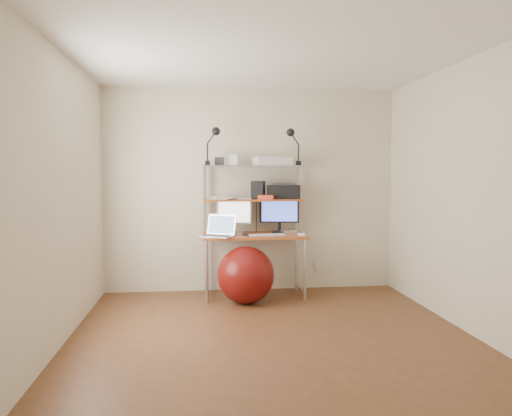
{
  "coord_description": "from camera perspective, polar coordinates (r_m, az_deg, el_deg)",
  "views": [
    {
      "loc": [
        -0.63,
        -4.36,
        1.46
      ],
      "look_at": [
        -0.01,
        1.15,
        1.07
      ],
      "focal_mm": 35.0,
      "sensor_mm": 36.0,
      "label": 1
    }
  ],
  "objects": [
    {
      "name": "scanner",
      "position": [
        5.97,
        1.85,
        5.4
      ],
      "size": [
        0.47,
        0.34,
        0.11
      ],
      "rotation": [
        0.0,
        0.0,
        0.14
      ],
      "color": "silver",
      "rests_on": "top_shelf"
    },
    {
      "name": "computer_desk",
      "position": [
        5.92,
        -0.3,
        -0.88
      ],
      "size": [
        1.2,
        0.6,
        1.57
      ],
      "color": "#AB5621",
      "rests_on": "ground"
    },
    {
      "name": "nas_cube",
      "position": [
        5.98,
        0.24,
        2.08
      ],
      "size": [
        0.19,
        0.19,
        0.22
      ],
      "primitive_type": "cube",
      "rotation": [
        0.0,
        0.0,
        -0.33
      ],
      "color": "black",
      "rests_on": "mid_shelf"
    },
    {
      "name": "paper_stack",
      "position": [
        5.95,
        -3.84,
        1.16
      ],
      "size": [
        0.39,
        0.41,
        0.03
      ],
      "color": "white",
      "rests_on": "mid_shelf"
    },
    {
      "name": "monitor_silver",
      "position": [
        5.92,
        -2.52,
        -0.6
      ],
      "size": [
        0.41,
        0.18,
        0.46
      ],
      "rotation": [
        0.0,
        0.0,
        -0.21
      ],
      "color": "#B5B5BA",
      "rests_on": "desktop"
    },
    {
      "name": "laptop",
      "position": [
        5.7,
        -4.17,
        -2.73
      ],
      "size": [
        0.45,
        0.42,
        0.31
      ],
      "rotation": [
        0.0,
        0.0,
        -0.52
      ],
      "color": "#BABABE",
      "rests_on": "desktop"
    },
    {
      "name": "exercise_ball",
      "position": [
        5.63,
        -1.19,
        -7.66
      ],
      "size": [
        0.64,
        0.64,
        0.64
      ],
      "primitive_type": "sphere",
      "color": "#670D0B",
      "rests_on": "floor"
    },
    {
      "name": "phone",
      "position": [
        5.77,
        -1.1,
        -3.11
      ],
      "size": [
        0.08,
        0.14,
        0.01
      ],
      "primitive_type": "cube",
      "rotation": [
        0.0,
        0.0,
        -0.06
      ],
      "color": "black",
      "rests_on": "desktop"
    },
    {
      "name": "clip_lamp_right",
      "position": [
        5.97,
        4.16,
        7.93
      ],
      "size": [
        0.17,
        0.1,
        0.44
      ],
      "color": "black",
      "rests_on": "top_shelf"
    },
    {
      "name": "mac_mini",
      "position": [
        6.07,
        3.61,
        -2.65
      ],
      "size": [
        0.22,
        0.22,
        0.03
      ],
      "primitive_type": "cube",
      "rotation": [
        0.0,
        0.0,
        0.27
      ],
      "color": "#BABABE",
      "rests_on": "desktop"
    },
    {
      "name": "keyboard",
      "position": [
        5.78,
        1.22,
        -3.08
      ],
      "size": [
        0.44,
        0.2,
        0.01
      ],
      "primitive_type": "cube",
      "rotation": [
        0.0,
        0.0,
        0.18
      ],
      "color": "silver",
      "rests_on": "desktop"
    },
    {
      "name": "wall_outlet",
      "position": [
        6.43,
        7.03,
        -6.42
      ],
      "size": [
        0.08,
        0.01,
        0.12
      ],
      "primitive_type": "cube",
      "color": "silver",
      "rests_on": "room"
    },
    {
      "name": "monitor_black",
      "position": [
        6.04,
        2.67,
        -0.56
      ],
      "size": [
        0.48,
        0.16,
        0.48
      ],
      "rotation": [
        0.0,
        0.0,
        -0.16
      ],
      "color": "black",
      "rests_on": "desktop"
    },
    {
      "name": "box_white",
      "position": [
        5.96,
        -2.51,
        5.47
      ],
      "size": [
        0.13,
        0.12,
        0.12
      ],
      "primitive_type": "cube",
      "rotation": [
        0.0,
        0.0,
        -0.34
      ],
      "color": "silver",
      "rests_on": "top_shelf"
    },
    {
      "name": "mouse",
      "position": [
        5.82,
        5.23,
        -3.0
      ],
      "size": [
        0.1,
        0.08,
        0.02
      ],
      "primitive_type": "cube",
      "rotation": [
        0.0,
        0.0,
        -0.35
      ],
      "color": "silver",
      "rests_on": "desktop"
    },
    {
      "name": "printer",
      "position": [
        6.06,
        3.22,
        1.92
      ],
      "size": [
        0.44,
        0.34,
        0.19
      ],
      "rotation": [
        0.0,
        0.0,
        -0.2
      ],
      "color": "black",
      "rests_on": "mid_shelf"
    },
    {
      "name": "box_grey",
      "position": [
        5.95,
        -4.21,
        5.34
      ],
      "size": [
        0.11,
        0.11,
        0.1
      ],
      "primitive_type": "cube",
      "rotation": [
        0.0,
        0.0,
        -0.18
      ],
      "color": "#2C2C2F",
      "rests_on": "top_shelf"
    },
    {
      "name": "red_box",
      "position": [
        5.89,
        1.16,
        1.24
      ],
      "size": [
        0.21,
        0.17,
        0.05
      ],
      "primitive_type": "cube",
      "rotation": [
        0.0,
        0.0,
        -0.29
      ],
      "color": "red",
      "rests_on": "mid_shelf"
    },
    {
      "name": "room",
      "position": [
        4.41,
        1.78,
        1.28
      ],
      "size": [
        3.6,
        3.6,
        3.6
      ],
      "color": "brown",
      "rests_on": "ground"
    },
    {
      "name": "clip_lamp_left",
      "position": [
        5.85,
        -4.8,
        8.04
      ],
      "size": [
        0.18,
        0.1,
        0.44
      ],
      "color": "black",
      "rests_on": "top_shelf"
    }
  ]
}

